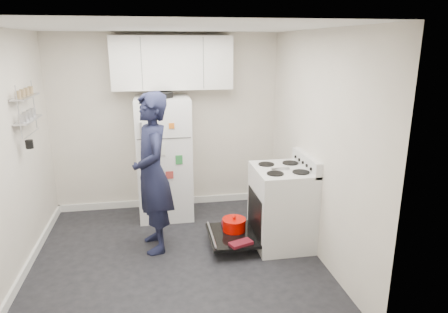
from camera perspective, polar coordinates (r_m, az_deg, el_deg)
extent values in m
cube|color=black|center=(4.71, -6.83, -14.19)|extent=(3.20, 3.20, 0.01)
cube|color=white|center=(4.08, -8.03, 17.82)|extent=(3.20, 3.20, 0.01)
cube|color=beige|center=(5.79, -8.19, 4.75)|extent=(3.20, 0.01, 2.50)
cube|color=beige|center=(2.72, -5.64, -8.11)|extent=(3.20, 0.01, 2.50)
cube|color=beige|center=(4.46, -28.36, -0.37)|extent=(0.01, 3.20, 2.50)
cube|color=beige|center=(4.58, 13.03, 1.55)|extent=(0.01, 3.20, 2.50)
cube|color=white|center=(4.89, -26.31, -13.98)|extent=(0.03, 3.20, 0.10)
cube|color=white|center=(6.12, -7.75, -6.38)|extent=(3.20, 0.03, 0.10)
cube|color=silver|center=(4.85, 8.20, -7.23)|extent=(0.65, 0.76, 0.92)
cube|color=black|center=(4.86, 7.38, -7.95)|extent=(0.53, 0.60, 0.52)
cube|color=orange|center=(4.94, 10.40, -7.67)|extent=(0.02, 0.56, 0.46)
cylinder|color=black|center=(4.95, 7.86, -9.81)|extent=(0.34, 0.34, 0.02)
cube|color=silver|center=(4.76, 11.72, -0.82)|extent=(0.08, 0.76, 0.18)
cube|color=silver|center=(4.69, 8.42, -1.88)|extent=(0.65, 0.76, 0.03)
cube|color=#B2B2B7|center=(4.62, 8.04, -1.69)|extent=(0.22, 0.03, 0.01)
cube|color=black|center=(4.84, 1.15, -11.22)|extent=(0.55, 0.70, 0.03)
cylinder|color=#B2B2B7|center=(4.79, -1.78, -11.05)|extent=(0.02, 0.66, 0.02)
cylinder|color=#CE0800|center=(4.90, 1.45, -9.80)|extent=(0.28, 0.28, 0.13)
cylinder|color=#CE0800|center=(4.87, 1.45, -9.01)|extent=(0.29, 0.29, 0.02)
sphere|color=#CE0800|center=(4.86, 1.45, -8.71)|extent=(0.04, 0.04, 0.04)
cube|color=maroon|center=(4.60, 2.44, -12.28)|extent=(0.29, 0.21, 0.04)
cube|color=maroon|center=(5.06, 1.16, -9.55)|extent=(0.26, 0.14, 0.04)
cube|color=white|center=(5.54, -8.52, -0.22)|extent=(0.72, 0.70, 1.66)
cube|color=#4C4C4C|center=(5.11, -8.55, 2.56)|extent=(0.68, 0.01, 0.01)
cube|color=#B2B2B7|center=(5.07, -11.77, 3.68)|extent=(0.03, 0.03, 0.20)
cube|color=#B2B2B7|center=(5.17, -11.51, -0.87)|extent=(0.03, 0.03, 0.55)
cylinder|color=black|center=(5.37, -8.90, 8.70)|extent=(0.30, 0.30, 0.07)
cube|color=white|center=(5.14, -9.05, 1.01)|extent=(0.12, 0.01, 0.16)
cube|color=#2C863E|center=(5.19, -6.44, -0.47)|extent=(0.09, 0.01, 0.12)
cube|color=#F09D38|center=(5.08, -10.28, 3.46)|extent=(0.06, 0.01, 0.06)
cube|color=orange|center=(5.07, -7.50, 4.36)|extent=(0.07, 0.01, 0.07)
cube|color=#B43A33|center=(5.24, -7.79, -2.64)|extent=(0.10, 0.01, 0.10)
cube|color=silver|center=(5.52, -7.41, 13.14)|extent=(1.60, 0.33, 0.70)
cube|color=#B2B2B7|center=(4.81, -26.52, 7.64)|extent=(0.14, 0.60, 0.02)
cube|color=#B2B2B7|center=(4.84, -26.16, 4.72)|extent=(0.14, 0.60, 0.02)
cylinder|color=black|center=(4.71, -26.05, 1.59)|extent=(0.08, 0.08, 0.09)
imported|color=#161932|center=(4.61, -10.18, -2.42)|extent=(0.55, 0.74, 1.85)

